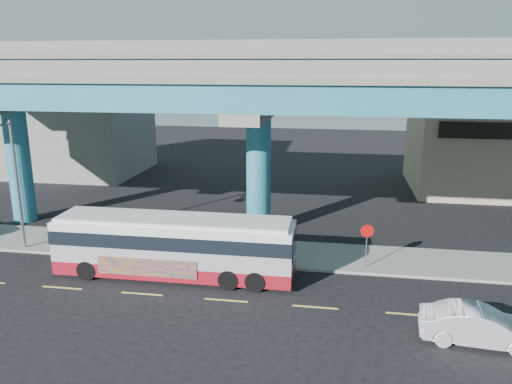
% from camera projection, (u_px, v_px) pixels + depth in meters
% --- Properties ---
extents(ground, '(120.00, 120.00, 0.00)m').
position_uv_depth(ground, '(228.00, 297.00, 22.78)').
color(ground, black).
rests_on(ground, ground).
extents(sidewalk, '(70.00, 4.00, 0.15)m').
position_uv_depth(sidewalk, '(249.00, 252.00, 28.01)').
color(sidewalk, gray).
rests_on(sidewalk, ground).
extents(lane_markings, '(58.00, 0.12, 0.01)m').
position_uv_depth(lane_markings, '(226.00, 300.00, 22.49)').
color(lane_markings, '#D8C64C').
rests_on(lane_markings, ground).
extents(viaduct, '(52.00, 12.40, 11.70)m').
position_uv_depth(viaduct, '(259.00, 84.00, 29.15)').
color(viaduct, '#20607A').
rests_on(viaduct, ground).
extents(building_beige, '(14.00, 10.23, 7.00)m').
position_uv_depth(building_beige, '(501.00, 149.00, 41.01)').
color(building_beige, tan).
rests_on(building_beige, ground).
extents(building_concrete, '(12.00, 10.00, 9.00)m').
position_uv_depth(building_concrete, '(77.00, 126.00, 47.67)').
color(building_concrete, gray).
rests_on(building_concrete, ground).
extents(transit_bus, '(11.97, 2.64, 3.07)m').
position_uv_depth(transit_bus, '(175.00, 244.00, 24.69)').
color(transit_bus, maroon).
rests_on(transit_bus, ground).
extents(sedan, '(2.32, 4.64, 1.44)m').
position_uv_depth(sedan, '(479.00, 326.00, 18.93)').
color(sedan, '#BDBCC2').
rests_on(sedan, ground).
extents(street_lamp, '(0.50, 2.39, 7.27)m').
position_uv_depth(street_lamp, '(9.00, 168.00, 26.82)').
color(street_lamp, gray).
rests_on(street_lamp, sidewalk).
extents(stop_sign, '(0.70, 0.11, 2.33)m').
position_uv_depth(stop_sign, '(367.00, 237.00, 25.32)').
color(stop_sign, gray).
rests_on(stop_sign, sidewalk).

